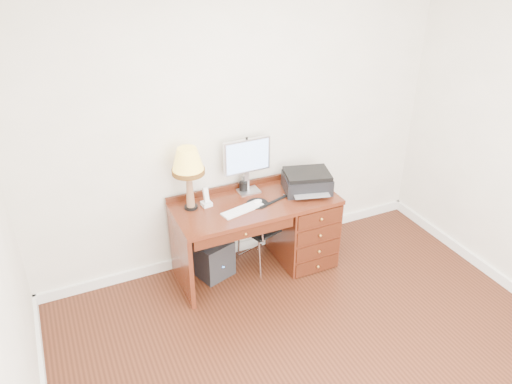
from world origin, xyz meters
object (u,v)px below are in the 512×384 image
printer (307,181)px  chair (263,224)px  equipment_box (213,257)px  leg_lamp (188,165)px  monitor (247,159)px  phone (206,200)px  desk (286,225)px

printer → chair: (-0.43, 0.03, -0.38)m
chair → equipment_box: (-0.50, 0.08, -0.28)m
leg_lamp → chair: bearing=-9.4°
leg_lamp → monitor: bearing=8.7°
monitor → phone: bearing=-167.3°
leg_lamp → equipment_box: (0.16, -0.03, -0.99)m
phone → printer: bearing=-14.5°
phone → chair: phone is taller
monitor → chair: (0.08, -0.20, -0.61)m
monitor → equipment_box: monitor is taller
monitor → printer: monitor is taller
leg_lamp → phone: bearing=-7.1°
phone → equipment_box: phone is taller
monitor → chair: bearing=-69.9°
desk → leg_lamp: leg_lamp is taller
leg_lamp → chair: size_ratio=0.75×
leg_lamp → equipment_box: size_ratio=1.59×
printer → phone: (-0.95, 0.12, -0.04)m
desk → chair: (-0.23, 0.02, 0.05)m
monitor → chair: 0.65m
leg_lamp → chair: 0.98m
printer → leg_lamp: leg_lamp is taller
printer → equipment_box: (-0.93, 0.10, -0.66)m
equipment_box → monitor: bearing=-2.0°
monitor → desk: bearing=-36.4°
desk → monitor: size_ratio=2.89×
monitor → leg_lamp: 0.60m
desk → phone: (-0.75, 0.11, 0.39)m
desk → equipment_box: 0.77m
desk → equipment_box: size_ratio=4.12×
phone → equipment_box: 0.62m
monitor → chair: monitor is taller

